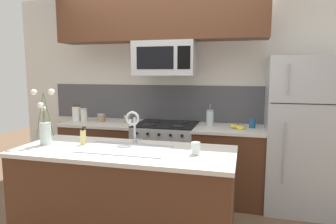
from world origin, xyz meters
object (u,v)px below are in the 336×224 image
(microwave, at_px, (166,59))
(dish_soap_bottle, at_px, (83,137))
(coffee_tin, at_px, (252,123))
(refrigerator, at_px, (305,134))
(french_press, at_px, (210,118))
(storage_jar_medium, at_px, (84,115))
(banana_bunch, at_px, (238,127))
(storage_jar_short, at_px, (101,118))
(flower_vase, at_px, (45,127))
(storage_jar_tall, at_px, (76,113))
(sink_faucet, at_px, (133,123))
(spare_glass, at_px, (196,148))
(stove_range, at_px, (166,159))
(storage_jar_squat, at_px, (127,119))

(microwave, distance_m, dish_soap_bottle, 1.46)
(coffee_tin, bearing_deg, refrigerator, -2.99)
(french_press, bearing_deg, storage_jar_medium, -177.04)
(banana_bunch, distance_m, french_press, 0.37)
(storage_jar_short, height_order, flower_vase, flower_vase)
(banana_bunch, xyz_separation_m, coffee_tin, (0.17, 0.11, 0.03))
(storage_jar_tall, relative_size, sink_faucet, 0.71)
(french_press, distance_m, spare_glass, 1.32)
(microwave, bearing_deg, storage_jar_tall, 179.88)
(storage_jar_short, bearing_deg, banana_bunch, -2.10)
(refrigerator, xyz_separation_m, storage_jar_medium, (-2.75, -0.05, 0.13))
(banana_bunch, bearing_deg, microwave, 177.46)
(microwave, relative_size, refrigerator, 0.43)
(french_press, xyz_separation_m, sink_faucet, (-0.57, -1.11, 0.10))
(banana_bunch, relative_size, sink_faucet, 0.62)
(storage_jar_medium, height_order, banana_bunch, storage_jar_medium)
(spare_glass, height_order, flower_vase, flower_vase)
(storage_jar_short, relative_size, banana_bunch, 0.55)
(storage_jar_short, distance_m, dish_soap_bottle, 1.26)
(stove_range, relative_size, storage_jar_squat, 9.52)
(storage_jar_medium, distance_m, coffee_tin, 2.18)
(storage_jar_medium, bearing_deg, storage_jar_short, 7.69)
(storage_jar_medium, distance_m, french_press, 1.68)
(sink_faucet, height_order, flower_vase, flower_vase)
(stove_range, xyz_separation_m, storage_jar_tall, (-1.25, -0.02, 0.56))
(storage_jar_short, relative_size, storage_jar_squat, 1.07)
(storage_jar_short, distance_m, storage_jar_squat, 0.37)
(refrigerator, height_order, spare_glass, refrigerator)
(coffee_tin, height_order, sink_faucet, sink_faucet)
(microwave, distance_m, storage_jar_squat, 0.93)
(storage_jar_squat, bearing_deg, banana_bunch, -2.56)
(sink_faucet, bearing_deg, dish_soap_bottle, -163.87)
(storage_jar_medium, height_order, flower_vase, flower_vase)
(microwave, xyz_separation_m, sink_faucet, (-0.03, -1.03, -0.62))
(french_press, bearing_deg, dish_soap_bottle, -129.37)
(storage_jar_squat, bearing_deg, storage_jar_tall, -178.35)
(french_press, bearing_deg, microwave, -171.50)
(microwave, distance_m, storage_jar_short, 1.18)
(dish_soap_bottle, distance_m, spare_glass, 1.06)
(storage_jar_medium, height_order, french_press, french_press)
(microwave, height_order, dish_soap_bottle, microwave)
(refrigerator, height_order, storage_jar_short, refrigerator)
(storage_jar_short, bearing_deg, microwave, -1.68)
(refrigerator, bearing_deg, flower_vase, -152.23)
(stove_range, bearing_deg, dish_soap_bottle, -111.90)
(coffee_tin, bearing_deg, french_press, 178.86)
(banana_bunch, relative_size, dish_soap_bottle, 1.16)
(refrigerator, distance_m, sink_faucet, 1.99)
(refrigerator, height_order, flower_vase, refrigerator)
(sink_faucet, bearing_deg, microwave, 88.18)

